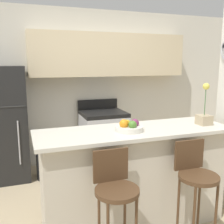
% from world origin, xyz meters
% --- Properties ---
extents(ground_plane, '(14.00, 14.00, 0.00)m').
position_xyz_m(ground_plane, '(0.00, 0.00, 0.00)').
color(ground_plane, tan).
extents(wall_back, '(5.60, 0.38, 2.55)m').
position_xyz_m(wall_back, '(0.14, 1.94, 1.49)').
color(wall_back, silver).
rests_on(wall_back, ground_plane).
extents(counter_bar, '(1.99, 0.65, 1.03)m').
position_xyz_m(counter_bar, '(0.00, 0.00, 0.52)').
color(counter_bar, beige).
rests_on(counter_bar, ground_plane).
extents(refrigerator, '(0.75, 0.64, 1.64)m').
position_xyz_m(refrigerator, '(-1.36, 1.65, 0.82)').
color(refrigerator, black).
rests_on(refrigerator, ground_plane).
extents(stove_range, '(0.70, 0.66, 1.07)m').
position_xyz_m(stove_range, '(0.19, 1.65, 0.46)').
color(stove_range, silver).
rests_on(stove_range, ground_plane).
extents(bar_stool_left, '(0.36, 0.36, 0.98)m').
position_xyz_m(bar_stool_left, '(-0.39, -0.48, 0.66)').
color(bar_stool_left, '#4C331E').
rests_on(bar_stool_left, ground_plane).
extents(bar_stool_right, '(0.36, 0.36, 0.98)m').
position_xyz_m(bar_stool_right, '(0.39, -0.48, 0.66)').
color(bar_stool_right, '#4C331E').
rests_on(bar_stool_right, ground_plane).
extents(orchid_vase, '(0.14, 0.14, 0.45)m').
position_xyz_m(orchid_vase, '(0.78, -0.07, 1.14)').
color(orchid_vase, tan).
rests_on(orchid_vase, counter_bar).
extents(fruit_bowl, '(0.28, 0.28, 0.12)m').
position_xyz_m(fruit_bowl, '(-0.09, -0.05, 1.07)').
color(fruit_bowl, silver).
rests_on(fruit_bowl, counter_bar).
extents(trash_bin, '(0.28, 0.28, 0.38)m').
position_xyz_m(trash_bin, '(-0.77, 1.44, 0.19)').
color(trash_bin, black).
rests_on(trash_bin, ground_plane).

